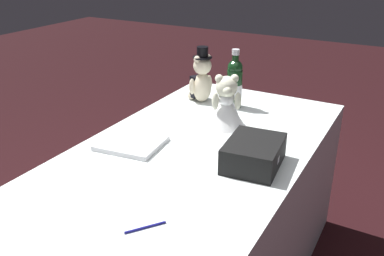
{
  "coord_description": "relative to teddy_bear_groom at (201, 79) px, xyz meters",
  "views": [
    {
      "loc": [
        -1.39,
        -0.77,
        1.55
      ],
      "look_at": [
        0.0,
        0.0,
        0.85
      ],
      "focal_mm": 39.72,
      "sensor_mm": 36.0,
      "label": 1
    }
  ],
  "objects": [
    {
      "name": "teddy_bear_bride",
      "position": [
        -0.23,
        -0.25,
        -0.02
      ],
      "size": [
        0.24,
        0.22,
        0.25
      ],
      "color": "white",
      "rests_on": "reception_table"
    },
    {
      "name": "guestbook",
      "position": [
        -0.64,
        0.0,
        -0.11
      ],
      "size": [
        0.25,
        0.28,
        0.02
      ],
      "primitive_type": "cube",
      "rotation": [
        0.0,
        0.0,
        0.12
      ],
      "color": "white",
      "rests_on": "reception_table"
    },
    {
      "name": "gift_case_black",
      "position": [
        -0.54,
        -0.52,
        -0.07
      ],
      "size": [
        0.28,
        0.23,
        0.1
      ],
      "color": "black",
      "rests_on": "reception_table"
    },
    {
      "name": "champagne_bottle",
      "position": [
        0.0,
        -0.19,
        0.01
      ],
      "size": [
        0.08,
        0.08,
        0.31
      ],
      "color": "black",
      "rests_on": "reception_table"
    },
    {
      "name": "signing_pen",
      "position": [
        -1.09,
        -0.38,
        -0.12
      ],
      "size": [
        0.11,
        0.09,
        0.01
      ],
      "color": "navy",
      "rests_on": "reception_table"
    },
    {
      "name": "teddy_bear_groom",
      "position": [
        0.0,
        0.0,
        0.0
      ],
      "size": [
        0.14,
        0.14,
        0.3
      ],
      "color": "beige",
      "rests_on": "reception_table"
    },
    {
      "name": "reception_table",
      "position": [
        -0.55,
        -0.25,
        -0.5
      ],
      "size": [
        1.71,
        0.91,
        0.75
      ],
      "primitive_type": "cube",
      "color": "white",
      "rests_on": "ground_plane"
    }
  ]
}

